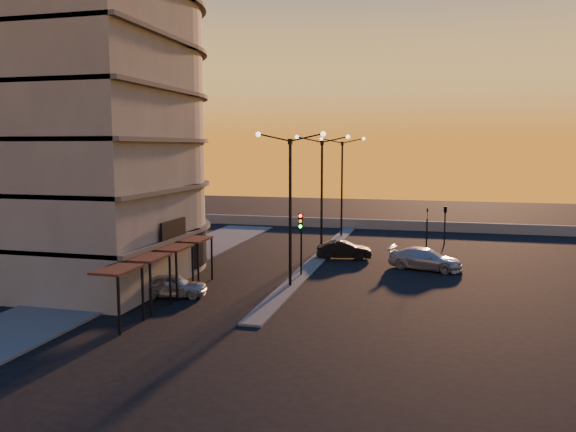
# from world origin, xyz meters

# --- Properties ---
(ground) EXTENTS (120.00, 120.00, 0.00)m
(ground) POSITION_xyz_m (0.00, 0.00, 0.00)
(ground) COLOR black
(ground) RESTS_ON ground
(sidewalk_west) EXTENTS (5.00, 40.00, 0.12)m
(sidewalk_west) POSITION_xyz_m (-10.50, 4.00, 0.06)
(sidewalk_west) COLOR #4E4F4C
(sidewalk_west) RESTS_ON ground
(median) EXTENTS (1.20, 36.00, 0.12)m
(median) POSITION_xyz_m (0.00, 10.00, 0.06)
(median) COLOR #4E4F4C
(median) RESTS_ON ground
(parapet) EXTENTS (44.00, 0.50, 1.00)m
(parapet) POSITION_xyz_m (2.00, 26.00, 0.50)
(parapet) COLOR slate
(parapet) RESTS_ON ground
(building) EXTENTS (14.35, 17.08, 25.00)m
(building) POSITION_xyz_m (-14.00, 0.03, 11.91)
(building) COLOR slate
(building) RESTS_ON ground
(streetlamp_near) EXTENTS (4.32, 0.32, 9.51)m
(streetlamp_near) POSITION_xyz_m (0.00, 0.00, 5.59)
(streetlamp_near) COLOR black
(streetlamp_near) RESTS_ON ground
(streetlamp_mid) EXTENTS (4.32, 0.32, 9.51)m
(streetlamp_mid) POSITION_xyz_m (0.00, 10.00, 5.59)
(streetlamp_mid) COLOR black
(streetlamp_mid) RESTS_ON ground
(streetlamp_far) EXTENTS (4.32, 0.32, 9.51)m
(streetlamp_far) POSITION_xyz_m (0.00, 20.00, 5.59)
(streetlamp_far) COLOR black
(streetlamp_far) RESTS_ON ground
(traffic_light_main) EXTENTS (0.28, 0.44, 4.25)m
(traffic_light_main) POSITION_xyz_m (0.00, 2.87, 2.89)
(traffic_light_main) COLOR black
(traffic_light_main) RESTS_ON ground
(signal_east_a) EXTENTS (0.13, 0.16, 3.60)m
(signal_east_a) POSITION_xyz_m (8.00, 14.00, 1.93)
(signal_east_a) COLOR black
(signal_east_a) RESTS_ON ground
(signal_east_b) EXTENTS (0.42, 1.99, 3.60)m
(signal_east_b) POSITION_xyz_m (9.50, 18.00, 3.10)
(signal_east_b) COLOR black
(signal_east_b) RESTS_ON ground
(car_hatchback) EXTENTS (4.16, 2.45, 1.33)m
(car_hatchback) POSITION_xyz_m (-6.00, -3.87, 0.66)
(car_hatchback) COLOR #A9ACB1
(car_hatchback) RESTS_ON ground
(car_sedan) EXTENTS (4.39, 2.21, 1.38)m
(car_sedan) POSITION_xyz_m (1.85, 9.55, 0.69)
(car_sedan) COLOR black
(car_sedan) RESTS_ON ground
(car_wagon) EXTENTS (5.51, 3.29, 1.50)m
(car_wagon) POSITION_xyz_m (8.00, 7.25, 0.75)
(car_wagon) COLOR #B3B4BB
(car_wagon) RESTS_ON ground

